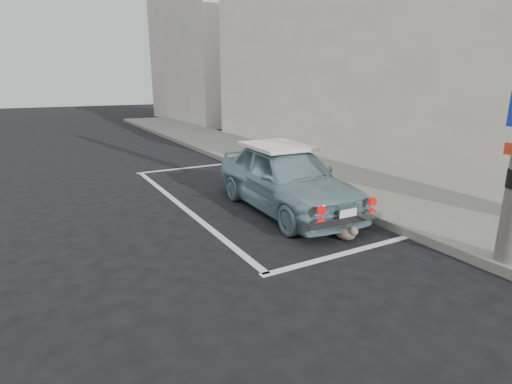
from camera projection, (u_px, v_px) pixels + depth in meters
ground at (300, 248)px, 6.24m from camera, size 80.00×80.00×0.00m
sidewalk at (362, 188)px, 9.41m from camera, size 2.80×40.00×0.15m
shop_building at (402, 46)px, 11.64m from camera, size 3.50×18.00×7.00m
building_far at (199, 56)px, 24.95m from camera, size 3.50×10.00×8.00m
pline_rear at (346, 253)px, 6.06m from camera, size 3.00×0.12×0.01m
pline_front at (188, 168)px, 11.94m from camera, size 3.00×0.12×0.01m
pline_side at (181, 206)px, 8.34m from camera, size 0.12×7.00×0.01m
retro_coupe at (286, 178)px, 7.93m from camera, size 1.72×3.93×1.32m
cat at (346, 232)px, 6.53m from camera, size 0.31×0.54×0.29m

